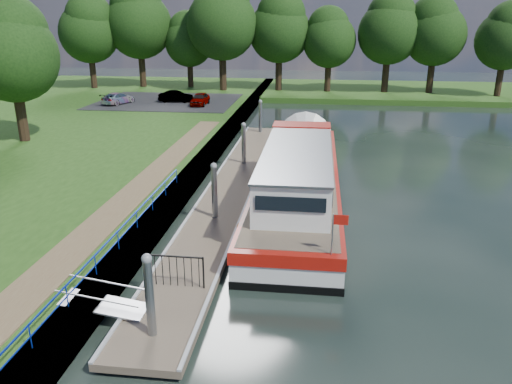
# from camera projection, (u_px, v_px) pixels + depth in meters

# --- Properties ---
(ground) EXTENTS (160.00, 160.00, 0.00)m
(ground) POSITION_uv_depth(u_px,v_px,m) (159.00, 335.00, 14.91)
(ground) COLOR black
(ground) RESTS_ON ground
(bank_edge) EXTENTS (1.10, 90.00, 0.78)m
(bank_edge) POSITION_uv_depth(u_px,v_px,m) (195.00, 173.00, 29.13)
(bank_edge) COLOR #473D2D
(bank_edge) RESTS_ON ground
(far_bank) EXTENTS (60.00, 18.00, 0.60)m
(far_bank) POSITION_uv_depth(u_px,v_px,m) (379.00, 91.00, 62.12)
(far_bank) COLOR #204413
(far_bank) RESTS_ON ground
(footpath) EXTENTS (1.60, 40.00, 0.05)m
(footpath) POSITION_uv_depth(u_px,v_px,m) (118.00, 208.00, 22.65)
(footpath) COLOR brown
(footpath) RESTS_ON riverbank
(carpark) EXTENTS (14.00, 12.00, 0.06)m
(carpark) POSITION_uv_depth(u_px,v_px,m) (167.00, 101.00, 51.51)
(carpark) COLOR black
(carpark) RESTS_ON riverbank
(blue_fence) EXTENTS (0.04, 18.04, 0.72)m
(blue_fence) POSITION_uv_depth(u_px,v_px,m) (107.00, 247.00, 17.60)
(blue_fence) COLOR #0C2DBF
(blue_fence) RESTS_ON riverbank
(pontoon) EXTENTS (2.50, 30.00, 0.56)m
(pontoon) POSITION_uv_depth(u_px,v_px,m) (232.00, 189.00, 27.02)
(pontoon) COLOR brown
(pontoon) RESTS_ON ground
(mooring_piles) EXTENTS (0.30, 27.30, 3.55)m
(mooring_piles) POSITION_uv_depth(u_px,v_px,m) (231.00, 170.00, 26.66)
(mooring_piles) COLOR gray
(mooring_piles) RESTS_ON ground
(gangway) EXTENTS (2.58, 1.00, 0.92)m
(gangway) POSITION_uv_depth(u_px,v_px,m) (104.00, 304.00, 15.39)
(gangway) COLOR #A5A8AD
(gangway) RESTS_ON ground
(gate_panel) EXTENTS (1.85, 0.05, 1.15)m
(gate_panel) POSITION_uv_depth(u_px,v_px,m) (177.00, 267.00, 16.59)
(gate_panel) COLOR black
(gate_panel) RESTS_ON ground
(barge) EXTENTS (4.36, 21.15, 4.78)m
(barge) POSITION_uv_depth(u_px,v_px,m) (299.00, 174.00, 26.58)
(barge) COLOR black
(barge) RESTS_ON ground
(horizon_trees) EXTENTS (54.38, 10.03, 12.87)m
(horizon_trees) POSITION_uv_depth(u_px,v_px,m) (269.00, 27.00, 58.06)
(horizon_trees) COLOR #332316
(horizon_trees) RESTS_ON ground
(bank_tree_a) EXTENTS (6.12, 6.12, 9.72)m
(bank_tree_a) POSITION_uv_depth(u_px,v_px,m) (12.00, 49.00, 33.25)
(bank_tree_a) COLOR #332316
(bank_tree_a) RESTS_ON riverbank
(car_a) EXTENTS (1.47, 3.54, 1.20)m
(car_a) POSITION_uv_depth(u_px,v_px,m) (200.00, 99.00, 48.95)
(car_a) COLOR #999999
(car_a) RESTS_ON carpark
(car_b) EXTENTS (3.52, 1.38, 1.14)m
(car_b) POSITION_uv_depth(u_px,v_px,m) (176.00, 96.00, 50.72)
(car_b) COLOR #999999
(car_b) RESTS_ON carpark
(car_c) EXTENTS (2.73, 4.20, 1.13)m
(car_c) POSITION_uv_depth(u_px,v_px,m) (118.00, 98.00, 49.69)
(car_c) COLOR #999999
(car_c) RESTS_ON carpark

